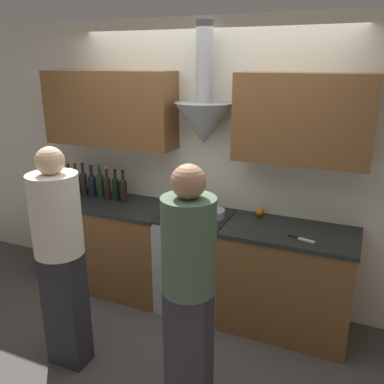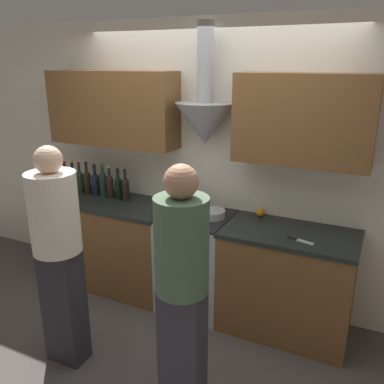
{
  "view_description": "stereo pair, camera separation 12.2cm",
  "coord_description": "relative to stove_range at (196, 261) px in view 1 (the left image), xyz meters",
  "views": [
    {
      "loc": [
        1.32,
        -2.77,
        2.23
      ],
      "look_at": [
        0.0,
        0.25,
        1.17
      ],
      "focal_mm": 38.0,
      "sensor_mm": 36.0,
      "label": 1
    },
    {
      "loc": [
        1.44,
        -2.72,
        2.23
      ],
      "look_at": [
        0.0,
        0.25,
        1.17
      ],
      "focal_mm": 38.0,
      "sensor_mm": 36.0,
      "label": 2
    }
  ],
  "objects": [
    {
      "name": "wine_bottle_2",
      "position": [
        -1.38,
        0.07,
        0.58
      ],
      "size": [
        0.08,
        0.08,
        0.33
      ],
      "color": "black",
      "rests_on": "counter_left"
    },
    {
      "name": "wine_bottle_0",
      "position": [
        -1.56,
        0.05,
        0.58
      ],
      "size": [
        0.08,
        0.08,
        0.32
      ],
      "color": "black",
      "rests_on": "counter_left"
    },
    {
      "name": "wall_back",
      "position": [
        -0.05,
        0.27,
        1.0
      ],
      "size": [
        8.4,
        0.52,
        2.6
      ],
      "color": "silver",
      "rests_on": "ground_plane"
    },
    {
      "name": "person_foreground_right",
      "position": [
        0.43,
        -1.14,
        0.48
      ],
      "size": [
        0.33,
        0.33,
        1.69
      ],
      "color": "#38333D",
      "rests_on": "ground_plane"
    },
    {
      "name": "counter_left",
      "position": [
        -0.97,
        -0.0,
        -0.0
      ],
      "size": [
        1.35,
        0.62,
        0.92
      ],
      "color": "brown",
      "rests_on": "ground_plane"
    },
    {
      "name": "mixing_bowl",
      "position": [
        0.14,
        0.02,
        0.49
      ],
      "size": [
        0.24,
        0.24,
        0.07
      ],
      "color": "#A8AAAF",
      "rests_on": "stove_range"
    },
    {
      "name": "wine_bottle_5",
      "position": [
        -1.08,
        0.07,
        0.6
      ],
      "size": [
        0.07,
        0.07,
        0.34
      ],
      "color": "black",
      "rests_on": "counter_left"
    },
    {
      "name": "counter_right",
      "position": [
        0.84,
        -0.0,
        -0.0
      ],
      "size": [
        1.09,
        0.62,
        0.92
      ],
      "color": "brown",
      "rests_on": "ground_plane"
    },
    {
      "name": "chefs_knife",
      "position": [
        0.95,
        -0.15,
        0.46
      ],
      "size": [
        0.21,
        0.08,
        0.01
      ],
      "rotation": [
        0.0,
        0.0,
        -0.26
      ],
      "color": "silver",
      "rests_on": "counter_right"
    },
    {
      "name": "wine_bottle_3",
      "position": [
        -1.28,
        0.07,
        0.59
      ],
      "size": [
        0.07,
        0.07,
        0.34
      ],
      "color": "black",
      "rests_on": "counter_left"
    },
    {
      "name": "ground_plane",
      "position": [
        0.0,
        -0.35,
        -0.46
      ],
      "size": [
        12.0,
        12.0,
        0.0
      ],
      "primitive_type": "plane",
      "color": "#4C4744"
    },
    {
      "name": "stove_range",
      "position": [
        0.0,
        0.0,
        0.0
      ],
      "size": [
        0.61,
        0.6,
        0.92
      ],
      "color": "#A8AAAF",
      "rests_on": "ground_plane"
    },
    {
      "name": "person_foreground_left",
      "position": [
        -0.6,
        -1.1,
        0.48
      ],
      "size": [
        0.35,
        0.35,
        1.7
      ],
      "color": "#28282D",
      "rests_on": "ground_plane"
    },
    {
      "name": "wine_bottle_8",
      "position": [
        -0.81,
        0.07,
        0.58
      ],
      "size": [
        0.08,
        0.08,
        0.32
      ],
      "color": "black",
      "rests_on": "counter_left"
    },
    {
      "name": "orange_fruit",
      "position": [
        0.52,
        0.22,
        0.49
      ],
      "size": [
        0.08,
        0.08,
        0.08
      ],
      "color": "orange",
      "rests_on": "counter_right"
    },
    {
      "name": "wine_bottle_6",
      "position": [
        -0.99,
        0.06,
        0.59
      ],
      "size": [
        0.07,
        0.07,
        0.34
      ],
      "color": "black",
      "rests_on": "counter_left"
    },
    {
      "name": "wine_bottle_7",
      "position": [
        -0.9,
        0.08,
        0.58
      ],
      "size": [
        0.07,
        0.07,
        0.31
      ],
      "color": "black",
      "rests_on": "counter_left"
    },
    {
      "name": "stock_pot",
      "position": [
        -0.14,
        -0.01,
        0.52
      ],
      "size": [
        0.24,
        0.24,
        0.14
      ],
      "color": "#A8AAAF",
      "rests_on": "stove_range"
    },
    {
      "name": "wine_bottle_4",
      "position": [
        -1.19,
        0.08,
        0.58
      ],
      "size": [
        0.08,
        0.08,
        0.32
      ],
      "color": "black",
      "rests_on": "counter_left"
    },
    {
      "name": "wine_bottle_1",
      "position": [
        -1.46,
        0.06,
        0.59
      ],
      "size": [
        0.08,
        0.08,
        0.34
      ],
      "color": "black",
      "rests_on": "counter_left"
    }
  ]
}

